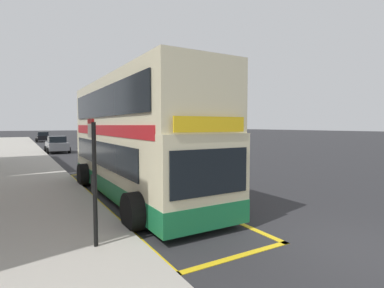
% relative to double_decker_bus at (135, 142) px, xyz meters
% --- Properties ---
extents(ground_plane, '(260.00, 260.00, 0.00)m').
position_rel_double_decker_bus_xyz_m(ground_plane, '(2.46, 24.62, -2.06)').
color(ground_plane, '#28282B').
extents(pavement_near, '(6.00, 76.00, 0.14)m').
position_rel_double_decker_bus_xyz_m(pavement_near, '(-4.54, 24.62, -1.99)').
color(pavement_near, '#A39E93').
rests_on(pavement_near, ground).
extents(double_decker_bus, '(3.17, 10.27, 4.40)m').
position_rel_double_decker_bus_xyz_m(double_decker_bus, '(0.00, 0.00, 0.00)').
color(double_decker_bus, beige).
rests_on(double_decker_bus, ground).
extents(bus_bay_markings, '(2.96, 12.49, 0.01)m').
position_rel_double_decker_bus_xyz_m(bus_bay_markings, '(-0.06, -0.02, -2.06)').
color(bus_bay_markings, gold).
rests_on(bus_bay_markings, ground).
extents(bus_stop_sign, '(0.09, 0.51, 2.69)m').
position_rel_double_decker_bus_xyz_m(bus_stop_sign, '(-2.49, -4.41, -0.34)').
color(bus_stop_sign, black).
rests_on(bus_stop_sign, pavement_near).
extents(parked_car_black_kerbside, '(2.09, 4.20, 1.62)m').
position_rel_double_decker_bus_xyz_m(parked_car_black_kerbside, '(7.28, 43.36, -1.26)').
color(parked_car_black_kerbside, black).
rests_on(parked_car_black_kerbside, ground).
extents(parked_car_grey_far, '(2.09, 4.20, 1.62)m').
position_rel_double_decker_bus_xyz_m(parked_car_grey_far, '(-0.46, 21.08, -1.26)').
color(parked_car_grey_far, slate).
rests_on(parked_car_grey_far, ground).
extents(parked_car_black_across, '(2.09, 4.20, 1.62)m').
position_rel_double_decker_bus_xyz_m(parked_car_black_across, '(-0.16, 43.00, -1.26)').
color(parked_car_black_across, black).
rests_on(parked_car_black_across, ground).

